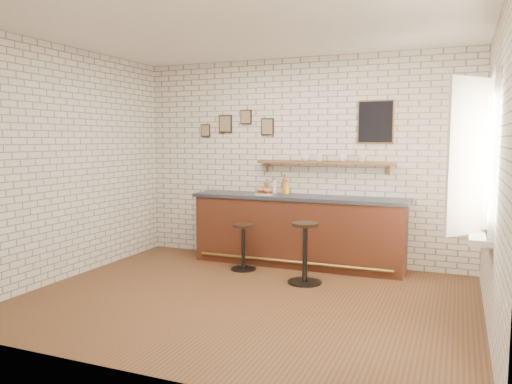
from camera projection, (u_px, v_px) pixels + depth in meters
ground at (246, 299)px, 5.69m from camera, size 5.00×5.00×0.00m
bar_counter at (298, 230)px, 7.17m from camera, size 3.10×0.65×1.01m
sandwich_plate at (264, 194)px, 7.25m from camera, size 0.28×0.28×0.01m
ciabatta_sandwich at (265, 191)px, 7.24m from camera, size 0.28×0.20×0.08m
potato_chips at (263, 194)px, 7.26m from camera, size 0.25×0.16×0.00m
bitters_bottle_brown at (267, 187)px, 7.49m from camera, size 0.06×0.06×0.20m
bitters_bottle_white at (275, 187)px, 7.44m from camera, size 0.06×0.06×0.23m
bitters_bottle_amber at (284, 186)px, 7.38m from camera, size 0.07×0.07×0.28m
condiment_bottle_yellow at (287, 188)px, 7.37m from camera, size 0.06×0.06×0.19m
bar_stool_left at (243, 245)px, 6.94m from camera, size 0.36×0.36×0.64m
bar_stool_right at (305, 251)px, 6.27m from camera, size 0.43×0.43×0.77m
wall_shelf at (324, 163)px, 7.13m from camera, size 2.00×0.18×0.18m
shelf_cup_a at (305, 158)px, 7.23m from camera, size 0.14×0.14×0.09m
shelf_cup_b at (319, 158)px, 7.15m from camera, size 0.14×0.14×0.10m
shelf_cup_c at (343, 158)px, 7.02m from camera, size 0.17×0.17×0.10m
shelf_cup_d at (362, 158)px, 6.92m from camera, size 0.14×0.14×0.10m
back_wall_decor at (314, 123)px, 7.21m from camera, size 2.96×0.02×0.56m
window_sill at (479, 231)px, 4.97m from camera, size 0.20×1.35×0.06m
casement_window at (478, 156)px, 4.91m from camera, size 0.40×1.30×1.56m
book_lower at (477, 228)px, 4.92m from camera, size 0.28×0.31×0.02m
book_upper at (477, 226)px, 4.90m from camera, size 0.24×0.25×0.02m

